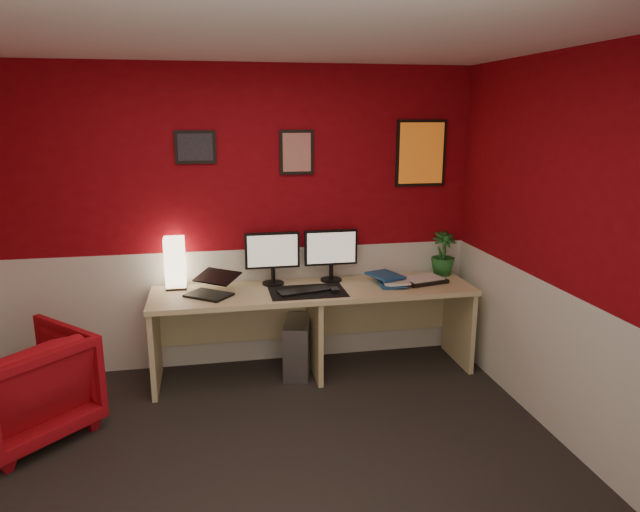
{
  "coord_description": "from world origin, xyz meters",
  "views": [
    {
      "loc": [
        -0.21,
        -2.99,
        2.1
      ],
      "look_at": [
        0.6,
        1.21,
        1.05
      ],
      "focal_mm": 32.43,
      "sensor_mm": 36.0,
      "label": 1
    }
  ],
  "objects_px": {
    "monitor_left": "(273,250)",
    "laptop": "(208,283)",
    "desk": "(314,331)",
    "pc_tower": "(298,347)",
    "zen_tray": "(423,280)",
    "shoji_lamp": "(175,264)",
    "potted_plant": "(443,254)",
    "monitor_right": "(331,247)",
    "armchair": "(21,387)"
  },
  "relations": [
    {
      "from": "desk",
      "to": "pc_tower",
      "type": "xyz_separation_m",
      "value": [
        -0.13,
        0.03,
        -0.14
      ]
    },
    {
      "from": "shoji_lamp",
      "to": "zen_tray",
      "type": "bearing_deg",
      "value": -6.04
    },
    {
      "from": "desk",
      "to": "monitor_right",
      "type": "relative_size",
      "value": 4.48
    },
    {
      "from": "desk",
      "to": "armchair",
      "type": "distance_m",
      "value": 2.16
    },
    {
      "from": "pc_tower",
      "to": "laptop",
      "type": "bearing_deg",
      "value": -160.16
    },
    {
      "from": "desk",
      "to": "armchair",
      "type": "relative_size",
      "value": 3.35
    },
    {
      "from": "laptop",
      "to": "monitor_left",
      "type": "relative_size",
      "value": 0.57
    },
    {
      "from": "desk",
      "to": "laptop",
      "type": "distance_m",
      "value": 0.97
    },
    {
      "from": "laptop",
      "to": "potted_plant",
      "type": "distance_m",
      "value": 2.04
    },
    {
      "from": "desk",
      "to": "pc_tower",
      "type": "distance_m",
      "value": 0.2
    },
    {
      "from": "monitor_left",
      "to": "armchair",
      "type": "distance_m",
      "value": 2.05
    },
    {
      "from": "laptop",
      "to": "potted_plant",
      "type": "height_order",
      "value": "potted_plant"
    },
    {
      "from": "desk",
      "to": "monitor_left",
      "type": "distance_m",
      "value": 0.75
    },
    {
      "from": "shoji_lamp",
      "to": "potted_plant",
      "type": "height_order",
      "value": "shoji_lamp"
    },
    {
      "from": "desk",
      "to": "armchair",
      "type": "bearing_deg",
      "value": -164.07
    },
    {
      "from": "pc_tower",
      "to": "shoji_lamp",
      "type": "bearing_deg",
      "value": -177.52
    },
    {
      "from": "monitor_left",
      "to": "pc_tower",
      "type": "bearing_deg",
      "value": -41.76
    },
    {
      "from": "monitor_right",
      "to": "zen_tray",
      "type": "height_order",
      "value": "monitor_right"
    },
    {
      "from": "zen_tray",
      "to": "pc_tower",
      "type": "relative_size",
      "value": 0.78
    },
    {
      "from": "desk",
      "to": "potted_plant",
      "type": "bearing_deg",
      "value": 9.81
    },
    {
      "from": "monitor_left",
      "to": "potted_plant",
      "type": "xyz_separation_m",
      "value": [
        1.5,
        0.01,
        -0.1
      ]
    },
    {
      "from": "monitor_right",
      "to": "pc_tower",
      "type": "bearing_deg",
      "value": -151.85
    },
    {
      "from": "monitor_left",
      "to": "monitor_right",
      "type": "xyz_separation_m",
      "value": [
        0.5,
        0.01,
        0.0
      ]
    },
    {
      "from": "pc_tower",
      "to": "monitor_left",
      "type": "bearing_deg",
      "value": 152.16
    },
    {
      "from": "monitor_left",
      "to": "laptop",
      "type": "bearing_deg",
      "value": -156.48
    },
    {
      "from": "shoji_lamp",
      "to": "monitor_left",
      "type": "xyz_separation_m",
      "value": [
        0.78,
        -0.04,
        0.09
      ]
    },
    {
      "from": "desk",
      "to": "laptop",
      "type": "bearing_deg",
      "value": -177.37
    },
    {
      "from": "shoji_lamp",
      "to": "monitor_left",
      "type": "relative_size",
      "value": 0.69
    },
    {
      "from": "monitor_right",
      "to": "desk",
      "type": "bearing_deg",
      "value": -131.94
    },
    {
      "from": "shoji_lamp",
      "to": "zen_tray",
      "type": "xyz_separation_m",
      "value": [
        2.03,
        -0.21,
        -0.18
      ]
    },
    {
      "from": "laptop",
      "to": "pc_tower",
      "type": "xyz_separation_m",
      "value": [
        0.7,
        0.07,
        -0.61
      ]
    },
    {
      "from": "shoji_lamp",
      "to": "potted_plant",
      "type": "distance_m",
      "value": 2.28
    },
    {
      "from": "potted_plant",
      "to": "monitor_right",
      "type": "bearing_deg",
      "value": 179.97
    },
    {
      "from": "monitor_left",
      "to": "armchair",
      "type": "relative_size",
      "value": 0.75
    },
    {
      "from": "desk",
      "to": "zen_tray",
      "type": "relative_size",
      "value": 7.43
    },
    {
      "from": "potted_plant",
      "to": "armchair",
      "type": "height_order",
      "value": "potted_plant"
    },
    {
      "from": "potted_plant",
      "to": "monitor_left",
      "type": "bearing_deg",
      "value": -179.49
    },
    {
      "from": "shoji_lamp",
      "to": "laptop",
      "type": "relative_size",
      "value": 1.21
    },
    {
      "from": "shoji_lamp",
      "to": "pc_tower",
      "type": "height_order",
      "value": "shoji_lamp"
    },
    {
      "from": "desk",
      "to": "shoji_lamp",
      "type": "relative_size",
      "value": 6.5
    },
    {
      "from": "laptop",
      "to": "armchair",
      "type": "bearing_deg",
      "value": -117.51
    },
    {
      "from": "potted_plant",
      "to": "armchair",
      "type": "distance_m",
      "value": 3.41
    },
    {
      "from": "monitor_right",
      "to": "armchair",
      "type": "bearing_deg",
      "value": -160.56
    },
    {
      "from": "laptop",
      "to": "pc_tower",
      "type": "height_order",
      "value": "laptop"
    },
    {
      "from": "zen_tray",
      "to": "monitor_right",
      "type": "bearing_deg",
      "value": 165.7
    },
    {
      "from": "desk",
      "to": "monitor_left",
      "type": "xyz_separation_m",
      "value": [
        -0.31,
        0.19,
        0.66
      ]
    },
    {
      "from": "potted_plant",
      "to": "pc_tower",
      "type": "xyz_separation_m",
      "value": [
        -1.32,
        -0.17,
        -0.69
      ]
    },
    {
      "from": "desk",
      "to": "potted_plant",
      "type": "height_order",
      "value": "potted_plant"
    },
    {
      "from": "monitor_right",
      "to": "potted_plant",
      "type": "relative_size",
      "value": 1.53
    },
    {
      "from": "potted_plant",
      "to": "pc_tower",
      "type": "bearing_deg",
      "value": -172.65
    }
  ]
}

